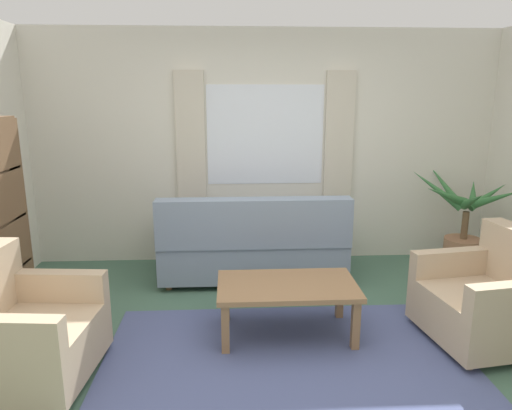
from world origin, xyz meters
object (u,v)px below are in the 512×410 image
couch (253,245)px  potted_plant (462,230)px  armchair_left (21,332)px  armchair_right (490,299)px  coffee_table (287,290)px

couch → potted_plant: size_ratio=1.68×
couch → potted_plant: (2.30, 0.15, 0.09)m
armchair_left → potted_plant: (3.94, 1.84, 0.10)m
armchair_left → armchair_right: same height
couch → potted_plant: bearing=-176.2°
couch → potted_plant: potted_plant is taller
couch → potted_plant: 2.31m
couch → coffee_table: 1.21m
armchair_left → potted_plant: size_ratio=0.81×
potted_plant → armchair_right: bearing=-109.1°
couch → armchair_right: (1.77, -1.37, -0.01)m
couch → armchair_left: bearing=46.0°
coffee_table → armchair_right: bearing=-6.7°
armchair_right → potted_plant: bearing=152.8°
armchair_left → potted_plant: potted_plant is taller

